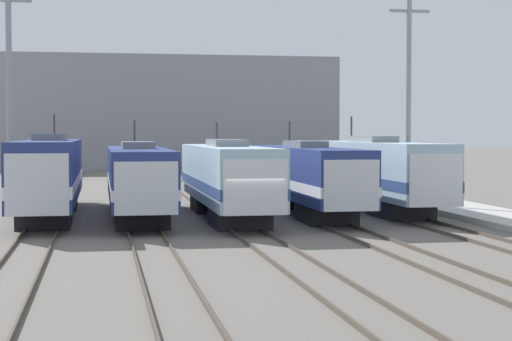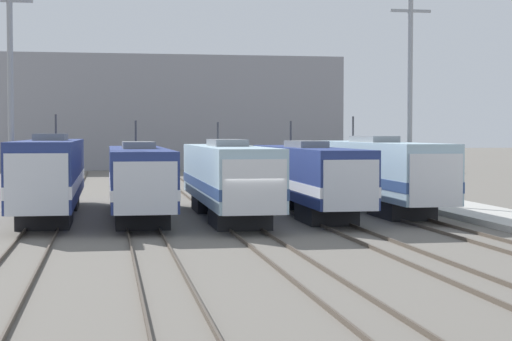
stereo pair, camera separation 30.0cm
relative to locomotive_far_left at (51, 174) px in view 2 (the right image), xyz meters
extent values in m
plane|color=#666059|center=(9.00, -9.47, -2.25)|extent=(400.00, 400.00, 0.00)
cube|color=#4C4238|center=(-0.72, -9.47, -2.17)|extent=(0.07, 120.00, 0.15)
cube|color=#4C4238|center=(0.72, -9.47, -2.17)|extent=(0.07, 120.00, 0.15)
cube|color=#4C4238|center=(3.78, -9.47, -2.17)|extent=(0.07, 120.00, 0.15)
cube|color=#4C4238|center=(5.22, -9.47, -2.17)|extent=(0.07, 120.00, 0.15)
cube|color=#4C4238|center=(8.28, -9.47, -2.17)|extent=(0.07, 120.00, 0.15)
cube|color=#4C4238|center=(9.72, -9.47, -2.17)|extent=(0.07, 120.00, 0.15)
cube|color=#4C4238|center=(12.79, -9.47, -2.17)|extent=(0.07, 120.00, 0.15)
cube|color=#4C4238|center=(14.22, -9.47, -2.17)|extent=(0.07, 120.00, 0.15)
cube|color=#4C4238|center=(17.29, -9.47, -2.17)|extent=(0.07, 120.00, 0.15)
cube|color=#4C4238|center=(18.72, -9.47, -2.17)|extent=(0.07, 120.00, 0.15)
cube|color=black|center=(0.00, -4.28, -1.77)|extent=(2.42, 4.27, 0.95)
cube|color=black|center=(0.00, 5.42, -1.77)|extent=(2.42, 4.27, 0.95)
cube|color=navy|center=(0.00, 0.57, 0.24)|extent=(2.85, 19.39, 3.08)
cube|color=silver|center=(0.00, 0.57, -0.37)|extent=(2.89, 19.43, 0.55)
cube|color=silver|center=(0.00, -8.09, 0.01)|extent=(2.62, 2.28, 2.61)
cube|color=black|center=(0.00, -9.15, 0.59)|extent=(2.23, 0.08, 0.73)
cube|color=slate|center=(0.00, 0.57, 1.95)|extent=(1.57, 4.85, 0.35)
cylinder|color=#38383D|center=(0.00, 4.84, 2.51)|extent=(0.12, 0.12, 1.46)
cube|color=black|center=(4.50, -5.28, -1.77)|extent=(2.48, 3.76, 0.95)
cube|color=black|center=(4.50, 3.26, -1.77)|extent=(2.48, 3.76, 0.95)
cube|color=navy|center=(4.50, -1.01, 0.03)|extent=(2.91, 17.08, 2.66)
cube|color=silver|center=(4.50, -1.01, -0.50)|extent=(2.95, 17.12, 0.48)
cube|color=silver|center=(4.50, -8.76, -0.17)|extent=(2.68, 1.78, 2.26)
cube|color=black|center=(4.50, -9.57, 0.33)|extent=(2.28, 0.08, 0.63)
cube|color=slate|center=(4.50, -1.01, 1.54)|extent=(1.60, 4.27, 0.35)
cylinder|color=#38383D|center=(4.50, 2.74, 2.12)|extent=(0.12, 0.12, 1.50)
cube|color=#232326|center=(9.00, -6.29, -1.77)|extent=(2.54, 3.69, 0.95)
cube|color=#232326|center=(9.00, 2.09, -1.77)|extent=(2.54, 3.69, 0.95)
cube|color=#9EBCCC|center=(9.00, -2.10, 0.09)|extent=(2.98, 16.77, 2.78)
cube|color=navy|center=(9.00, -2.10, -0.46)|extent=(3.02, 16.81, 0.50)
cube|color=silver|center=(9.00, -9.64, -0.11)|extent=(2.74, 1.88, 2.37)
cube|color=black|center=(9.00, -10.50, 0.41)|extent=(2.33, 0.08, 0.66)
cube|color=gray|center=(9.00, -2.10, 1.66)|extent=(1.64, 4.19, 0.35)
cylinder|color=#38383D|center=(9.00, 1.59, 2.13)|extent=(0.12, 0.12, 1.28)
cube|color=black|center=(13.50, -5.04, -1.77)|extent=(2.34, 3.84, 0.95)
cube|color=black|center=(13.50, 3.69, -1.77)|extent=(2.34, 3.84, 0.95)
cube|color=navy|center=(13.50, -0.67, 0.05)|extent=(2.76, 17.47, 2.69)
cube|color=silver|center=(13.50, -0.67, -0.49)|extent=(2.80, 17.51, 0.48)
cube|color=silver|center=(13.50, -8.39, -0.16)|extent=(2.54, 2.23, 2.28)
cube|color=black|center=(13.50, -9.43, 0.35)|extent=(2.16, 0.08, 0.64)
cube|color=slate|center=(13.50, -0.67, 1.56)|extent=(1.52, 4.37, 0.35)
cylinder|color=#38383D|center=(13.50, 3.17, 2.13)|extent=(0.12, 0.12, 1.47)
cube|color=#232326|center=(18.00, -3.27, -1.77)|extent=(2.42, 4.17, 0.95)
cube|color=#232326|center=(18.00, 6.22, -1.77)|extent=(2.42, 4.17, 0.95)
cube|color=#9EBCCC|center=(18.00, 1.48, 0.17)|extent=(2.84, 18.96, 2.94)
cube|color=navy|center=(18.00, 1.48, -0.42)|extent=(2.88, 19.00, 0.53)
cube|color=silver|center=(18.00, -7.03, -0.05)|extent=(2.62, 2.16, 2.50)
cube|color=black|center=(18.00, -8.03, 0.50)|extent=(2.22, 0.08, 0.70)
cube|color=gray|center=(18.00, 1.48, 1.82)|extent=(1.56, 4.74, 0.35)
cylinder|color=#38383D|center=(18.00, 5.65, 2.42)|extent=(0.12, 0.12, 1.55)
cylinder|color=gray|center=(-2.13, 1.40, 4.24)|extent=(0.32, 0.32, 12.97)
cube|color=gray|center=(-2.13, 1.40, 9.17)|extent=(2.42, 0.16, 0.16)
cylinder|color=gray|center=(20.14, 1.40, 4.24)|extent=(0.32, 0.32, 12.97)
cube|color=gray|center=(20.14, 1.40, 9.17)|extent=(2.42, 0.16, 0.16)
cube|color=gray|center=(9.58, 62.21, 4.61)|extent=(43.80, 12.92, 13.72)
camera|label=1|loc=(2.64, -45.68, 2.17)|focal=60.00mm
camera|label=2|loc=(2.93, -45.73, 2.17)|focal=60.00mm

